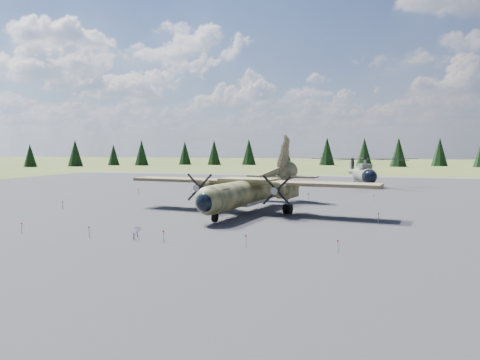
# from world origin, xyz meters

# --- Properties ---
(ground) EXTENTS (500.00, 500.00, 0.00)m
(ground) POSITION_xyz_m (0.00, 0.00, 0.00)
(ground) COLOR brown
(ground) RESTS_ON ground
(apron) EXTENTS (120.00, 120.00, 0.04)m
(apron) POSITION_xyz_m (0.00, 10.00, 0.00)
(apron) COLOR #5A5A5F
(apron) RESTS_ON ground
(transport_plane) EXTENTS (26.65, 24.06, 8.77)m
(transport_plane) POSITION_xyz_m (3.78, 3.99, 2.52)
(transport_plane) COLOR #363F22
(transport_plane) RESTS_ON ground
(helicopter_near) EXTENTS (23.32, 24.36, 4.86)m
(helicopter_near) POSITION_xyz_m (14.25, 39.79, 3.45)
(helicopter_near) COLOR slate
(helicopter_near) RESTS_ON ground
(info_placard_left) EXTENTS (0.53, 0.34, 0.78)m
(info_placard_left) POSITION_xyz_m (-0.76, -12.23, 0.52)
(info_placard_left) COLOR gray
(info_placard_left) RESTS_ON ground
(info_placard_right) EXTENTS (0.51, 0.22, 0.80)m
(info_placard_right) POSITION_xyz_m (-0.56, -13.13, 0.53)
(info_placard_right) COLOR gray
(info_placard_right) RESTS_ON ground
(barrier_fence) EXTENTS (33.12, 29.62, 0.85)m
(barrier_fence) POSITION_xyz_m (-0.46, -0.08, 0.51)
(barrier_fence) COLOR silver
(barrier_fence) RESTS_ON ground
(treeline) EXTENTS (285.24, 292.97, 10.87)m
(treeline) POSITION_xyz_m (4.55, 3.33, 4.91)
(treeline) COLOR black
(treeline) RESTS_ON ground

